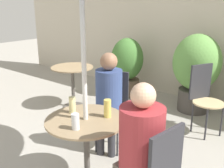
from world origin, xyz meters
TOP-DOWN VIEW (x-y plane):
  - storefront_wall at (0.00, 3.26)m, footprint 10.00×0.06m
  - cafe_table_near at (-0.07, 0.15)m, footprint 0.77×0.77m
  - cafe_table_far at (-1.72, 1.53)m, footprint 0.72×0.72m
  - bistro_chair_1 at (-0.37, 0.94)m, footprint 0.45×0.47m
  - bistro_chair_3 at (0.39, 2.03)m, footprint 0.48×0.47m
  - seated_person_0 at (0.60, 0.04)m, footprint 0.37×0.34m
  - seated_person_1 at (-0.31, 0.79)m, footprint 0.36×0.38m
  - beer_glass_0 at (-0.00, -0.05)m, footprint 0.07×0.07m
  - beer_glass_1 at (0.06, 0.32)m, footprint 0.07×0.07m
  - beer_glass_2 at (-0.28, 0.18)m, footprint 0.07×0.07m
  - potted_plant_0 at (-1.36, 2.66)m, footprint 0.63×0.63m
  - potted_plant_1 at (0.01, 2.70)m, footprint 0.78×0.78m

SIDE VIEW (x-z plane):
  - cafe_table_far at x=-1.72m, z-range 0.19..0.92m
  - cafe_table_near at x=-0.07m, z-range 0.21..0.94m
  - bistro_chair_1 at x=-0.37m, z-range 0.09..1.06m
  - bistro_chair_3 at x=0.39m, z-range 0.09..1.06m
  - potted_plant_0 at x=-1.36m, z-range 0.05..1.19m
  - seated_person_0 at x=0.60m, z-range 0.12..1.37m
  - potted_plant_1 at x=0.01m, z-range 0.09..1.40m
  - seated_person_1 at x=-0.31m, z-range 0.13..1.37m
  - beer_glass_0 at x=0.00m, z-range 0.73..0.88m
  - beer_glass_2 at x=-0.28m, z-range 0.73..0.90m
  - beer_glass_1 at x=0.06m, z-range 0.73..0.91m
  - storefront_wall at x=0.00m, z-range 0.00..3.00m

